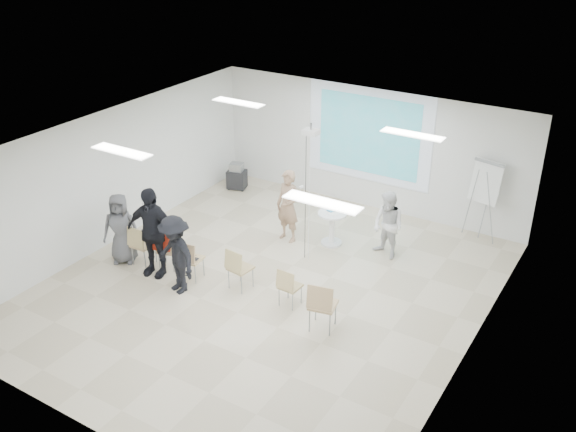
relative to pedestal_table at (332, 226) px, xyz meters
The scene contains 30 objects.
floor 2.33m from the pedestal_table, 95.99° to the right, with size 8.00×9.00×0.10m, color beige.
ceiling 3.46m from the pedestal_table, 95.99° to the right, with size 8.00×9.00×0.10m, color white.
wall_back 2.53m from the pedestal_table, 95.95° to the left, with size 8.00×0.10×3.00m, color silver.
wall_left 4.96m from the pedestal_table, 152.13° to the right, with size 0.10×9.00×3.00m, color silver.
wall_right 4.56m from the pedestal_table, 30.75° to the right, with size 0.10×9.00×3.00m, color silver.
projection_halo 2.64m from the pedestal_table, 96.13° to the left, with size 3.20×0.01×2.30m, color silver.
projection_image 2.62m from the pedestal_table, 96.17° to the left, with size 2.60×0.01×1.90m, color teal.
pedestal_table is the anchor object (origin of this frame).
player_left 1.11m from the pedestal_table, 160.32° to the right, with size 0.69×0.47×1.89m, color tan.
player_right 1.32m from the pedestal_table, ahead, with size 0.79×0.63×1.64m, color white.
controller_left 1.10m from the pedestal_table, behind, with size 0.04×0.12×0.04m, color white.
controller_right 1.32m from the pedestal_table, 19.69° to the left, with size 0.04×0.13×0.04m, color silver.
chair_far_left 4.14m from the pedestal_table, 135.52° to the right, with size 0.43×0.47×0.90m.
chair_left_mid 3.63m from the pedestal_table, 131.04° to the right, with size 0.48×0.50×0.81m.
chair_left_inner 3.30m from the pedestal_table, 121.28° to the right, with size 0.47×0.49×0.87m.
chair_center 2.70m from the pedestal_table, 104.77° to the right, with size 0.47×0.50×0.89m.
chair_right_inner 2.63m from the pedestal_table, 80.01° to the right, with size 0.39×0.42×0.80m.
chair_right_far 3.24m from the pedestal_table, 65.20° to the right, with size 0.56×0.58×0.99m.
red_jacket 3.77m from the pedestal_table, 129.75° to the right, with size 0.42×0.10×0.40m, color #A42514.
laptop 3.23m from the pedestal_table, 122.32° to the right, with size 0.32×0.23×0.03m, color black.
audience_left 3.95m from the pedestal_table, 129.74° to the right, with size 1.27×0.76×2.19m, color black.
audience_mid 3.69m from the pedestal_table, 117.05° to the right, with size 1.19×0.65×1.83m, color black.
audience_outer 4.53m from the pedestal_table, 138.91° to the right, with size 0.84×0.55×1.72m, color #57575C.
flipchart_easel 3.48m from the pedestal_table, 35.78° to the left, with size 0.79×0.61×1.86m.
av_cart 3.83m from the pedestal_table, 158.91° to the left, with size 0.56×0.50×0.71m.
ceiling_projector 2.38m from the pedestal_table, 100.14° to the right, with size 0.30×0.25×3.00m.
fluor_panel_nw 3.39m from the pedestal_table, behind, with size 1.20×0.30×0.02m, color white.
fluor_panel_ne 3.09m from the pedestal_table, ahead, with size 1.20×0.30×0.02m, color white.
fluor_panel_sw 5.06m from the pedestal_table, 120.71° to the right, with size 1.20×0.30×0.02m, color white.
fluor_panel_se 4.87m from the pedestal_table, 64.94° to the right, with size 1.20×0.30×0.02m, color white.
Camera 1 is at (5.99, -8.94, 6.94)m, focal length 40.00 mm.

